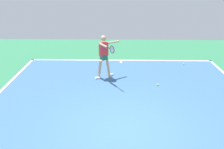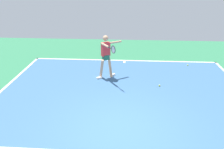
# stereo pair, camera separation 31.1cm
# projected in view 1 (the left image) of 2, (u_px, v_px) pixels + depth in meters

# --- Properties ---
(ground_plane) EXTENTS (19.50, 19.50, 0.00)m
(ground_plane) POSITION_uv_depth(u_px,v_px,m) (124.00, 130.00, 6.18)
(ground_plane) COLOR #2D754C
(court_surface) EXTENTS (9.11, 11.44, 0.00)m
(court_surface) POSITION_uv_depth(u_px,v_px,m) (124.00, 130.00, 6.18)
(court_surface) COLOR #38608E
(court_surface) RESTS_ON ground_plane
(court_line_baseline_near) EXTENTS (9.11, 0.10, 0.01)m
(court_line_baseline_near) POSITION_uv_depth(u_px,v_px,m) (121.00, 60.00, 11.38)
(court_line_baseline_near) COLOR white
(court_line_baseline_near) RESTS_ON ground_plane
(court_line_centre_mark) EXTENTS (0.10, 0.30, 0.01)m
(court_line_centre_mark) POSITION_uv_depth(u_px,v_px,m) (121.00, 62.00, 11.20)
(court_line_centre_mark) COLOR white
(court_line_centre_mark) RESTS_ON ground_plane
(tennis_player) EXTENTS (1.01, 1.41, 1.80)m
(tennis_player) POSITION_uv_depth(u_px,v_px,m) (104.00, 54.00, 9.03)
(tennis_player) COLOR tan
(tennis_player) RESTS_ON ground_plane
(tennis_ball_near_player) EXTENTS (0.07, 0.07, 0.07)m
(tennis_ball_near_player) POSITION_uv_depth(u_px,v_px,m) (158.00, 85.00, 8.74)
(tennis_ball_near_player) COLOR yellow
(tennis_ball_near_player) RESTS_ON ground_plane
(tennis_ball_by_baseline) EXTENTS (0.07, 0.07, 0.07)m
(tennis_ball_by_baseline) POSITION_uv_depth(u_px,v_px,m) (184.00, 64.00, 10.82)
(tennis_ball_by_baseline) COLOR #CCE033
(tennis_ball_by_baseline) RESTS_ON ground_plane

